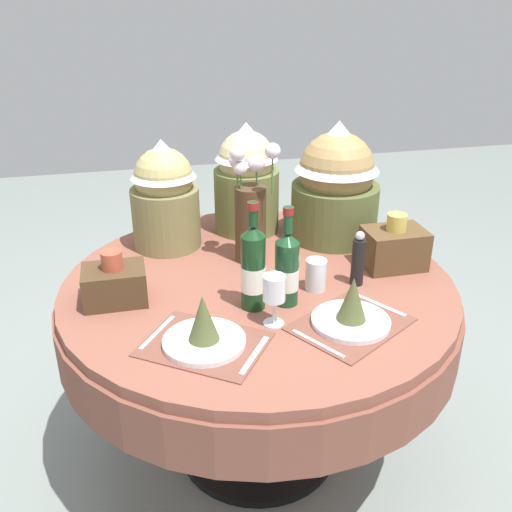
{
  "coord_description": "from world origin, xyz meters",
  "views": [
    {
      "loc": [
        -0.41,
        -1.71,
        1.69
      ],
      "look_at": [
        0.0,
        0.03,
        0.84
      ],
      "focal_mm": 40.13,
      "sensor_mm": 36.0,
      "label": 1
    }
  ],
  "objects_px": {
    "wine_bottle_centre": "(253,268)",
    "tumbler_near_left": "(316,275)",
    "wine_bottle_left": "(287,268)",
    "pepper_mill": "(358,260)",
    "dining_table": "(258,313)",
    "flower_vase": "(250,212)",
    "wine_glass_left": "(274,290)",
    "place_setting_left": "(204,331)",
    "gift_tub_back_right": "(336,179)",
    "woven_basket_side_left": "(115,283)",
    "gift_tub_back_left": "(164,191)",
    "gift_tub_back_centre": "(246,174)",
    "place_setting_right": "(352,311)",
    "woven_basket_side_right": "(394,246)"
  },
  "relations": [
    {
      "from": "place_setting_left",
      "to": "wine_bottle_centre",
      "type": "distance_m",
      "value": 0.27
    },
    {
      "from": "wine_bottle_centre",
      "to": "wine_glass_left",
      "type": "bearing_deg",
      "value": -71.78
    },
    {
      "from": "tumbler_near_left",
      "to": "woven_basket_side_left",
      "type": "xyz_separation_m",
      "value": [
        -0.66,
        0.07,
        0.01
      ]
    },
    {
      "from": "dining_table",
      "to": "woven_basket_side_left",
      "type": "relative_size",
      "value": 6.95
    },
    {
      "from": "place_setting_right",
      "to": "gift_tub_back_left",
      "type": "relative_size",
      "value": 1.0
    },
    {
      "from": "flower_vase",
      "to": "wine_bottle_centre",
      "type": "bearing_deg",
      "value": -101.21
    },
    {
      "from": "flower_vase",
      "to": "gift_tub_back_left",
      "type": "bearing_deg",
      "value": 144.86
    },
    {
      "from": "wine_bottle_left",
      "to": "pepper_mill",
      "type": "bearing_deg",
      "value": 14.27
    },
    {
      "from": "flower_vase",
      "to": "wine_glass_left",
      "type": "height_order",
      "value": "flower_vase"
    },
    {
      "from": "wine_bottle_left",
      "to": "gift_tub_back_centre",
      "type": "bearing_deg",
      "value": 89.18
    },
    {
      "from": "wine_glass_left",
      "to": "gift_tub_back_left",
      "type": "xyz_separation_m",
      "value": [
        -0.26,
        0.66,
        0.11
      ]
    },
    {
      "from": "dining_table",
      "to": "gift_tub_back_left",
      "type": "distance_m",
      "value": 0.59
    },
    {
      "from": "place_setting_right",
      "to": "wine_bottle_left",
      "type": "bearing_deg",
      "value": 131.87
    },
    {
      "from": "place_setting_right",
      "to": "gift_tub_back_centre",
      "type": "xyz_separation_m",
      "value": [
        -0.15,
        0.81,
        0.19
      ]
    },
    {
      "from": "dining_table",
      "to": "pepper_mill",
      "type": "xyz_separation_m",
      "value": [
        0.32,
        -0.1,
        0.22
      ]
    },
    {
      "from": "wine_glass_left",
      "to": "tumbler_near_left",
      "type": "height_order",
      "value": "wine_glass_left"
    },
    {
      "from": "dining_table",
      "to": "gift_tub_back_right",
      "type": "height_order",
      "value": "gift_tub_back_right"
    },
    {
      "from": "woven_basket_side_right",
      "to": "gift_tub_back_left",
      "type": "bearing_deg",
      "value": 154.42
    },
    {
      "from": "wine_bottle_centre",
      "to": "wine_glass_left",
      "type": "height_order",
      "value": "wine_bottle_centre"
    },
    {
      "from": "wine_bottle_left",
      "to": "tumbler_near_left",
      "type": "bearing_deg",
      "value": 28.35
    },
    {
      "from": "gift_tub_back_left",
      "to": "wine_bottle_centre",
      "type": "bearing_deg",
      "value": -67.93
    },
    {
      "from": "dining_table",
      "to": "wine_bottle_left",
      "type": "relative_size",
      "value": 4.2
    },
    {
      "from": "place_setting_left",
      "to": "flower_vase",
      "type": "relative_size",
      "value": 0.93
    },
    {
      "from": "gift_tub_back_centre",
      "to": "place_setting_left",
      "type": "bearing_deg",
      "value": -110.49
    },
    {
      "from": "flower_vase",
      "to": "woven_basket_side_left",
      "type": "height_order",
      "value": "flower_vase"
    },
    {
      "from": "wine_bottle_centre",
      "to": "gift_tub_back_centre",
      "type": "distance_m",
      "value": 0.65
    },
    {
      "from": "pepper_mill",
      "to": "woven_basket_side_right",
      "type": "xyz_separation_m",
      "value": [
        0.18,
        0.1,
        -0.01
      ]
    },
    {
      "from": "wine_glass_left",
      "to": "woven_basket_side_left",
      "type": "height_order",
      "value": "woven_basket_side_left"
    },
    {
      "from": "tumbler_near_left",
      "to": "wine_glass_left",
      "type": "bearing_deg",
      "value": -137.13
    },
    {
      "from": "wine_bottle_centre",
      "to": "tumbler_near_left",
      "type": "xyz_separation_m",
      "value": [
        0.23,
        0.07,
        -0.09
      ]
    },
    {
      "from": "flower_vase",
      "to": "wine_bottle_left",
      "type": "height_order",
      "value": "flower_vase"
    },
    {
      "from": "dining_table",
      "to": "flower_vase",
      "type": "bearing_deg",
      "value": 86.26
    },
    {
      "from": "place_setting_right",
      "to": "gift_tub_back_left",
      "type": "bearing_deg",
      "value": 124.06
    },
    {
      "from": "place_setting_left",
      "to": "gift_tub_back_right",
      "type": "bearing_deg",
      "value": 46.07
    },
    {
      "from": "dining_table",
      "to": "gift_tub_back_right",
      "type": "distance_m",
      "value": 0.62
    },
    {
      "from": "wine_glass_left",
      "to": "pepper_mill",
      "type": "xyz_separation_m",
      "value": [
        0.34,
        0.18,
        -0.03
      ]
    },
    {
      "from": "wine_glass_left",
      "to": "gift_tub_back_centre",
      "type": "distance_m",
      "value": 0.76
    },
    {
      "from": "gift_tub_back_left",
      "to": "gift_tub_back_centre",
      "type": "height_order",
      "value": "gift_tub_back_centre"
    },
    {
      "from": "place_setting_left",
      "to": "woven_basket_side_right",
      "type": "height_order",
      "value": "woven_basket_side_right"
    },
    {
      "from": "pepper_mill",
      "to": "gift_tub_back_right",
      "type": "relative_size",
      "value": 0.41
    },
    {
      "from": "flower_vase",
      "to": "pepper_mill",
      "type": "xyz_separation_m",
      "value": [
        0.31,
        -0.27,
        -0.1
      ]
    },
    {
      "from": "wine_glass_left",
      "to": "woven_basket_side_left",
      "type": "relative_size",
      "value": 0.82
    },
    {
      "from": "place_setting_left",
      "to": "wine_glass_left",
      "type": "bearing_deg",
      "value": 16.05
    },
    {
      "from": "place_setting_left",
      "to": "wine_bottle_centre",
      "type": "bearing_deg",
      "value": 43.82
    },
    {
      "from": "place_setting_left",
      "to": "wine_glass_left",
      "type": "height_order",
      "value": "wine_glass_left"
    },
    {
      "from": "flower_vase",
      "to": "wine_bottle_centre",
      "type": "distance_m",
      "value": 0.35
    },
    {
      "from": "wine_bottle_left",
      "to": "woven_basket_side_left",
      "type": "height_order",
      "value": "wine_bottle_left"
    },
    {
      "from": "place_setting_right",
      "to": "wine_bottle_centre",
      "type": "xyz_separation_m",
      "value": [
        -0.26,
        0.17,
        0.09
      ]
    },
    {
      "from": "dining_table",
      "to": "flower_vase",
      "type": "distance_m",
      "value": 0.37
    },
    {
      "from": "gift_tub_back_right",
      "to": "woven_basket_side_left",
      "type": "relative_size",
      "value": 2.37
    }
  ]
}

